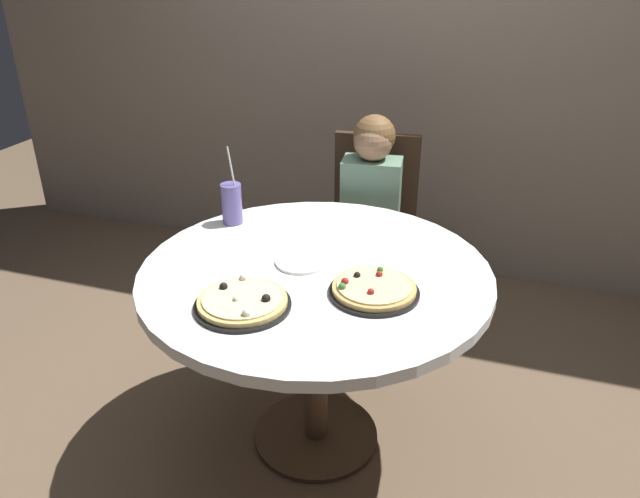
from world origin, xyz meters
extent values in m
plane|color=brown|center=(0.00, 0.00, 0.00)|extent=(8.00, 8.00, 0.00)
cube|color=gray|center=(0.00, 1.62, 1.45)|extent=(5.20, 0.12, 2.90)
cylinder|color=white|center=(0.00, 0.00, 0.73)|extent=(1.19, 1.19, 0.04)
cylinder|color=#4C3826|center=(0.00, 0.00, 0.36)|extent=(0.09, 0.09, 0.69)
cylinder|color=#4C3826|center=(0.00, 0.00, 0.01)|extent=(0.48, 0.48, 0.02)
cube|color=#382619|center=(0.00, 0.80, 0.43)|extent=(0.45, 0.45, 0.04)
cube|color=#382619|center=(-0.02, 0.98, 0.69)|extent=(0.40, 0.09, 0.52)
cylinder|color=#382619|center=(-0.15, 0.61, 0.21)|extent=(0.04, 0.04, 0.41)
cylinder|color=#382619|center=(0.19, 0.65, 0.21)|extent=(0.04, 0.04, 0.41)
cylinder|color=#382619|center=(-0.19, 0.95, 0.21)|extent=(0.04, 0.04, 0.41)
cylinder|color=#382619|center=(0.15, 0.99, 0.21)|extent=(0.04, 0.04, 0.41)
cube|color=#3F4766|center=(0.02, 0.64, 0.23)|extent=(0.28, 0.35, 0.45)
cube|color=slate|center=(0.00, 0.78, 0.67)|extent=(0.28, 0.19, 0.44)
sphere|color=#997051|center=(0.00, 0.78, 0.97)|extent=(0.17, 0.17, 0.17)
sphere|color=brown|center=(0.00, 0.80, 0.99)|extent=(0.18, 0.18, 0.18)
cylinder|color=black|center=(-0.13, -0.30, 0.76)|extent=(0.30, 0.30, 0.01)
cylinder|color=#D8B266|center=(-0.13, -0.30, 0.77)|extent=(0.27, 0.27, 0.02)
cylinder|color=beige|center=(-0.13, -0.30, 0.78)|extent=(0.24, 0.24, 0.01)
sphere|color=black|center=(-0.06, -0.29, 0.79)|extent=(0.03, 0.03, 0.03)
sphere|color=beige|center=(-0.14, -0.32, 0.79)|extent=(0.02, 0.02, 0.02)
sphere|color=black|center=(-0.21, -0.27, 0.79)|extent=(0.03, 0.03, 0.03)
sphere|color=beige|center=(-0.08, -0.38, 0.79)|extent=(0.03, 0.03, 0.03)
sphere|color=beige|center=(-0.17, -0.20, 0.79)|extent=(0.02, 0.02, 0.02)
cylinder|color=black|center=(0.23, -0.10, 0.76)|extent=(0.29, 0.29, 0.01)
cylinder|color=tan|center=(0.23, -0.10, 0.77)|extent=(0.26, 0.26, 0.02)
cylinder|color=beige|center=(0.23, -0.10, 0.78)|extent=(0.23, 0.23, 0.01)
sphere|color=#387F33|center=(0.22, -0.01, 0.79)|extent=(0.02, 0.02, 0.02)
sphere|color=#387F33|center=(0.14, -0.15, 0.79)|extent=(0.02, 0.02, 0.02)
sphere|color=#B2231E|center=(0.23, -0.16, 0.79)|extent=(0.02, 0.02, 0.02)
sphere|color=black|center=(0.16, -0.07, 0.79)|extent=(0.02, 0.02, 0.02)
sphere|color=#B2231E|center=(0.23, -0.04, 0.79)|extent=(0.02, 0.02, 0.02)
sphere|color=#B2231E|center=(0.14, -0.12, 0.79)|extent=(0.02, 0.02, 0.02)
cylinder|color=#6659A5|center=(-0.43, 0.26, 0.83)|extent=(0.08, 0.08, 0.16)
cylinder|color=white|center=(-0.42, 0.26, 0.95)|extent=(0.05, 0.03, 0.22)
cylinder|color=white|center=(-0.06, 0.02, 0.76)|extent=(0.18, 0.18, 0.01)
camera|label=1|loc=(0.58, -1.71, 1.73)|focal=34.17mm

